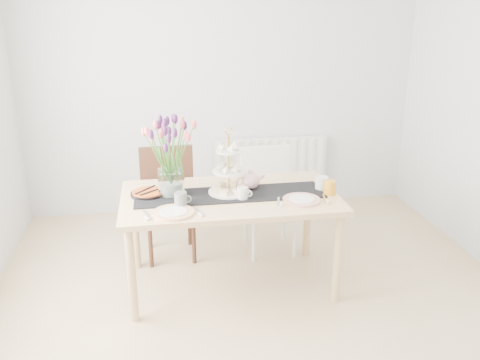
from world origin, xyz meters
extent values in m
plane|color=tan|center=(0.00, 0.00, 0.00)|extent=(4.50, 4.50, 0.00)
plane|color=silver|center=(0.00, 2.25, 1.30)|extent=(4.00, 0.00, 4.00)
cube|color=white|center=(0.50, 2.19, 0.45)|extent=(1.20, 0.08, 0.60)
cube|color=tan|center=(-0.17, 0.63, 0.73)|extent=(1.60, 0.90, 0.04)
cylinder|color=tan|center=(-0.90, 0.25, 0.35)|extent=(0.06, 0.06, 0.71)
cylinder|color=tan|center=(0.56, 0.25, 0.35)|extent=(0.06, 0.06, 0.71)
cylinder|color=tan|center=(-0.90, 1.01, 0.35)|extent=(0.06, 0.06, 0.71)
cylinder|color=tan|center=(0.56, 1.01, 0.35)|extent=(0.06, 0.06, 0.71)
cube|color=#341C12|center=(-0.61, 1.18, 0.47)|extent=(0.48, 0.48, 0.04)
cube|color=#341C12|center=(-0.61, 1.39, 0.71)|extent=(0.46, 0.05, 0.44)
cylinder|color=#341C12|center=(-0.78, 1.00, 0.23)|extent=(0.04, 0.04, 0.45)
cylinder|color=#341C12|center=(-0.42, 1.01, 0.23)|extent=(0.04, 0.04, 0.45)
cylinder|color=#341C12|center=(-0.79, 1.36, 0.23)|extent=(0.04, 0.04, 0.45)
cylinder|color=#341C12|center=(-0.43, 1.37, 0.23)|extent=(0.04, 0.04, 0.45)
cube|color=white|center=(0.26, 1.14, 0.46)|extent=(0.46, 0.46, 0.04)
cube|color=white|center=(0.26, 1.35, 0.69)|extent=(0.45, 0.05, 0.43)
cylinder|color=white|center=(0.09, 0.96, 0.22)|extent=(0.04, 0.04, 0.44)
cylinder|color=white|center=(0.45, 0.97, 0.22)|extent=(0.04, 0.04, 0.44)
cylinder|color=white|center=(0.08, 1.32, 0.22)|extent=(0.04, 0.04, 0.44)
cylinder|color=white|center=(0.44, 1.33, 0.22)|extent=(0.04, 0.04, 0.44)
cube|color=black|center=(-0.17, 0.63, 0.75)|extent=(1.40, 0.35, 0.01)
cube|color=silver|center=(-0.59, 0.70, 0.84)|extent=(0.19, 0.19, 0.19)
cylinder|color=gold|center=(-0.17, 0.66, 0.98)|extent=(0.01, 0.01, 0.46)
cylinder|color=white|center=(-0.17, 0.66, 0.77)|extent=(0.31, 0.31, 0.01)
cylinder|color=white|center=(-0.17, 0.66, 0.93)|extent=(0.25, 0.25, 0.01)
cylinder|color=white|center=(-0.17, 0.66, 1.08)|extent=(0.20, 0.20, 0.01)
cylinder|color=silver|center=(0.55, 0.63, 0.80)|extent=(0.13, 0.13, 0.10)
cylinder|color=black|center=(-0.77, 0.72, 0.76)|extent=(0.26, 0.26, 0.02)
cylinder|color=#CD541D|center=(-0.77, 0.72, 0.78)|extent=(0.23, 0.23, 0.01)
cylinder|color=slate|center=(-0.54, 0.46, 0.80)|extent=(0.09, 0.09, 0.10)
cylinder|color=silver|center=(-0.09, 0.52, 0.80)|extent=(0.10, 0.10, 0.09)
cylinder|color=orange|center=(0.57, 0.52, 0.80)|extent=(0.12, 0.12, 0.10)
cylinder|color=silver|center=(-0.59, 0.34, 0.76)|extent=(0.35, 0.35, 0.01)
cylinder|color=silver|center=(0.33, 0.43, 0.76)|extent=(0.33, 0.33, 0.01)
camera|label=1|loc=(-0.66, -2.86, 2.11)|focal=38.00mm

